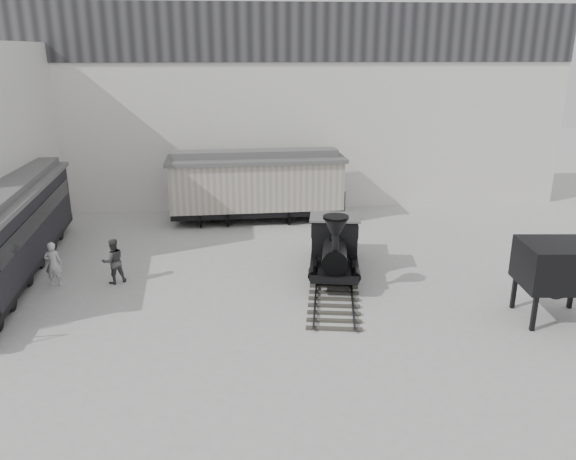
{
  "coord_description": "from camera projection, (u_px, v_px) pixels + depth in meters",
  "views": [
    {
      "loc": [
        -1.32,
        -17.04,
        8.65
      ],
      "look_at": [
        0.44,
        3.51,
        2.0
      ],
      "focal_mm": 35.0,
      "sensor_mm": 36.0,
      "label": 1
    }
  ],
  "objects": [
    {
      "name": "passenger_coach",
      "position": [
        6.0,
        229.0,
        22.15
      ],
      "size": [
        3.7,
        12.98,
        3.43
      ],
      "rotation": [
        0.0,
        0.0,
        0.08
      ],
      "color": "black",
      "rests_on": "ground"
    },
    {
      "name": "ground",
      "position": [
        284.0,
        318.0,
        18.92
      ],
      "size": [
        90.0,
        90.0,
        0.0
      ],
      "primitive_type": "plane",
      "color": "#9E9E9B"
    },
    {
      "name": "boxcar",
      "position": [
        256.0,
        184.0,
        29.25
      ],
      "size": [
        9.23,
        3.2,
        3.74
      ],
      "rotation": [
        0.0,
        0.0,
        0.04
      ],
      "color": "black",
      "rests_on": "ground"
    },
    {
      "name": "visitor_b",
      "position": [
        113.0,
        261.0,
        21.57
      ],
      "size": [
        1.08,
        0.99,
        1.78
      ],
      "primitive_type": "imported",
      "rotation": [
        0.0,
        0.0,
        3.61
      ],
      "color": "#3E3E3E",
      "rests_on": "ground"
    },
    {
      "name": "visitor_a",
      "position": [
        53.0,
        264.0,
        21.33
      ],
      "size": [
        0.64,
        0.43,
        1.75
      ],
      "primitive_type": "imported",
      "rotation": [
        0.0,
        0.0,
        3.15
      ],
      "color": "beige",
      "rests_on": "ground"
    },
    {
      "name": "north_wall",
      "position": [
        263.0,
        107.0,
        31.43
      ],
      "size": [
        34.0,
        2.51,
        11.0
      ],
      "color": "silver",
      "rests_on": "ground"
    },
    {
      "name": "locomotive",
      "position": [
        334.0,
        249.0,
        22.22
      ],
      "size": [
        3.16,
        8.63,
        2.98
      ],
      "rotation": [
        0.0,
        0.0,
        -0.16
      ],
      "color": "#38342E",
      "rests_on": "ground"
    },
    {
      "name": "coal_hopper",
      "position": [
        559.0,
        271.0,
        18.37
      ],
      "size": [
        2.61,
        2.2,
        2.67
      ],
      "rotation": [
        0.0,
        0.0,
        -0.08
      ],
      "color": "black",
      "rests_on": "ground"
    }
  ]
}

